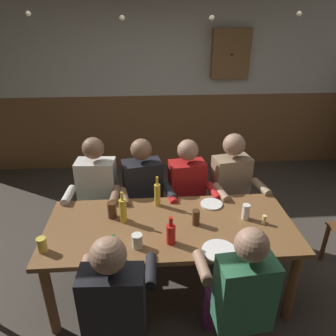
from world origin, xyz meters
The scene contains 24 objects.
ground_plane centered at (0.00, 0.00, 0.00)m, with size 7.72×7.72×0.00m, color #423A33.
back_wall_upper centered at (0.00, 2.60, 1.92)m, with size 6.44×0.12×1.47m, color beige.
back_wall_wainscot centered at (0.00, 2.60, 0.59)m, with size 6.44×0.12×1.19m, color brown.
dining_table centered at (0.00, -0.18, 0.64)m, with size 2.07×0.88×0.73m.
person_0 centered at (-0.70, 0.49, 0.69)m, with size 0.54×0.54×1.25m.
person_1 centered at (-0.22, 0.49, 0.68)m, with size 0.57×0.60×1.22m.
person_2 centered at (0.24, 0.49, 0.67)m, with size 0.53×0.55×1.20m.
person_3 centered at (0.71, 0.50, 0.69)m, with size 0.56×0.58×1.25m.
person_4 centered at (-0.41, -0.85, 0.66)m, with size 0.55×0.51×1.19m.
person_5 centered at (0.41, -0.85, 0.67)m, with size 0.53×0.53×1.21m.
table_candle centered at (0.78, -0.22, 0.77)m, with size 0.04×0.04×0.08m, color #F9E08C.
plate_0 centered at (0.40, 0.10, 0.74)m, with size 0.20×0.20×0.01m, color white.
plate_1 centered at (0.33, -0.54, 0.74)m, with size 0.26×0.26×0.01m, color white.
bottle_0 centered at (-0.39, -0.10, 0.84)m, with size 0.06×0.06×0.28m.
bottle_1 centered at (-0.09, 0.13, 0.85)m, with size 0.06×0.06×0.29m.
bottle_2 centered at (-0.43, -0.56, 0.82)m, with size 0.06×0.06×0.21m.
bottle_3 centered at (-0.02, -0.41, 0.82)m, with size 0.07×0.07×0.23m.
pint_glass_0 centered at (-0.27, -0.44, 0.79)m, with size 0.08×0.08×0.11m, color white.
pint_glass_1 centered at (0.65, -0.14, 0.80)m, with size 0.07×0.07×0.14m, color white.
pint_glass_2 centered at (0.21, -0.19, 0.80)m, with size 0.06×0.06×0.14m, color #4C2D19.
pint_glass_3 centered at (-0.49, -0.03, 0.81)m, with size 0.08×0.08×0.15m, color #4C2D19.
pint_glass_4 centered at (-0.97, -0.44, 0.79)m, with size 0.07×0.07×0.12m, color #E5C64C.
wall_dart_cabinet centered at (1.09, 2.47, 1.80)m, with size 0.56×0.15×0.70m.
string_lights centered at (0.00, 0.15, 2.36)m, with size 4.54×0.04×0.20m.
Camera 1 is at (-0.18, -2.34, 2.31)m, focal length 33.78 mm.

